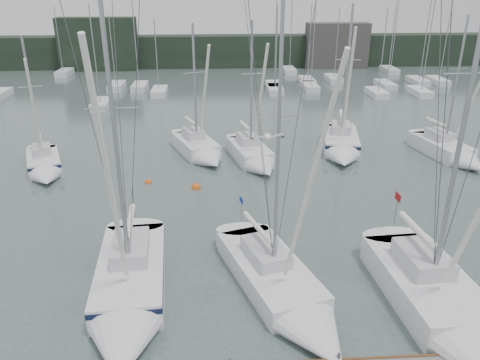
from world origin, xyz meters
The scene contains 16 objects.
ground centered at (0.00, 0.00, 0.00)m, with size 160.00×160.00×0.00m, color #485855.
far_treeline centered at (0.00, 62.00, 2.50)m, with size 90.00×4.00×5.00m, color black.
far_building_left centered at (-20.00, 60.00, 4.00)m, with size 12.00×3.00×8.00m, color black.
far_building_right centered at (18.00, 60.00, 3.50)m, with size 10.00×3.00×7.00m, color #403D3B.
mast_forest centered at (5.36, 45.27, 0.47)m, with size 59.12×24.61×14.44m.
sailboat_near_left centered at (-6.25, -0.15, 0.62)m, with size 3.79×10.64×14.59m.
sailboat_near_center centered at (0.77, -0.54, 0.49)m, with size 5.73×10.27×14.05m.
sailboat_near_right centered at (7.09, -2.23, 0.64)m, with size 3.98×10.42×17.27m.
sailboat_mid_a centered at (-14.91, 15.97, 0.55)m, with size 4.38×6.91×10.58m.
sailboat_mid_b centered at (-3.35, 18.64, 0.57)m, with size 4.98×7.67×11.14m.
sailboat_mid_c centered at (0.80, 16.83, 0.58)m, with size 4.05×7.64×11.43m.
sailboat_mid_d centered at (8.15, 18.83, 0.64)m, with size 4.39×8.70×12.57m.
sailboat_mid_e centered at (16.65, 16.90, 0.56)m, with size 3.95×8.08×11.75m.
buoy_a centered at (-3.65, 12.74, 0.00)m, with size 0.67×0.67×0.67m, color #D65513.
buoy_c centered at (-7.08, 13.84, 0.00)m, with size 0.50×0.50×0.50m, color #D65513.
seagull centered at (-0.50, -1.36, 8.20)m, with size 1.13×0.52×0.22m.
Camera 1 is at (-2.43, -17.01, 13.28)m, focal length 35.00 mm.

